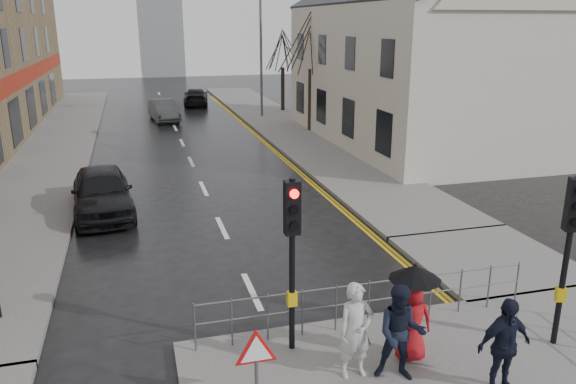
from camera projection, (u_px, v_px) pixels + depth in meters
ground at (285, 361)px, 10.65m from camera, size 120.00×120.00×0.00m
left_pavement at (56, 141)px, 30.18m from camera, size 4.00×44.00×0.14m
right_pavement at (280, 123)px, 35.35m from camera, size 4.00×40.00×0.14m
pavement_bridge_right at (489, 259)px, 15.06m from camera, size 4.00×4.20×0.14m
building_right_cream at (417, 51)px, 28.93m from camera, size 9.00×16.40×10.10m
traffic_signal_near_left at (292, 236)px, 10.17m from camera, size 0.28×0.27×3.40m
traffic_signal_near_right at (570, 232)px, 10.34m from camera, size 0.34×0.33×3.40m
guard_railing_front at (369, 293)px, 11.45m from camera, size 7.14×0.04×1.00m
warning_sign at (256, 354)px, 9.03m from camera, size 0.80×0.07×1.35m
street_lamp at (258, 46)px, 36.60m from camera, size 1.83×0.25×8.00m
tree_near at (311, 42)px, 31.37m from camera, size 2.40×2.40×6.58m
tree_far at (283, 49)px, 39.08m from camera, size 2.40×2.40×5.64m
pedestrian_a at (356, 331)px, 9.76m from camera, size 0.65×0.44×1.77m
pedestrian_b at (401, 333)px, 9.67m from camera, size 1.06×0.96×1.77m
pedestrian_with_umbrella at (413, 306)px, 10.20m from camera, size 0.96×0.96×1.89m
pedestrian_d at (504, 346)px, 9.34m from camera, size 1.03×0.46×1.72m
car_parked at (102, 192)px, 18.58m from camera, size 2.24×4.80×1.59m
car_mid at (164, 110)px, 36.63m from camera, size 1.96×4.29×1.36m
car_far at (196, 97)px, 43.49m from camera, size 2.37×4.66×1.29m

